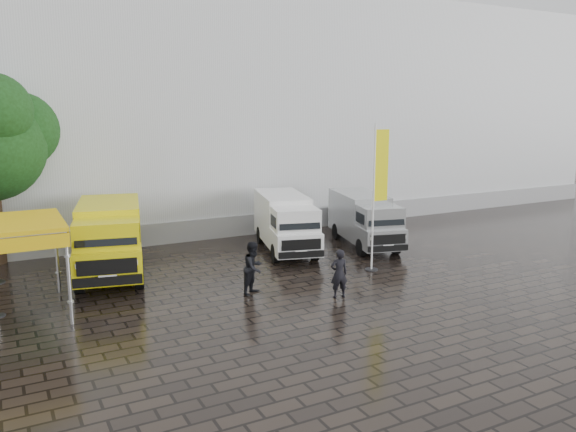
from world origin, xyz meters
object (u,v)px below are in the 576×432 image
van_white (286,224)px  person_front (339,274)px  wheelie_bin (340,216)px  person_tent (254,268)px  van_yellow (110,241)px  van_silver (365,221)px  flagpole (378,188)px

van_white → person_front: bearing=-86.7°
van_white → wheelie_bin: size_ratio=4.93×
van_white → person_front: van_white is taller
wheelie_bin → person_tent: 11.54m
van_yellow → person_tent: van_yellow is taller
van_silver → person_tent: bearing=-137.9°
person_front → flagpole: bearing=-134.2°
van_yellow → van_white: size_ratio=1.03×
flagpole → person_front: (-3.04, -2.11, -2.34)m
van_white → wheelie_bin: 5.90m
van_yellow → wheelie_bin: (12.31, 3.48, -0.76)m
person_tent → van_silver: bearing=-6.4°
flagpole → person_front: 4.38m
wheelie_bin → van_white: bearing=-131.2°
van_yellow → person_tent: (3.83, -4.35, -0.43)m
flagpole → wheelie_bin: (3.14, 7.39, -2.59)m
van_white → flagpole: 4.90m
van_silver → van_white: bearing=-178.5°
van_silver → wheelie_bin: size_ratio=4.71×
van_white → person_front: size_ratio=3.40×
van_silver → wheelie_bin: van_silver is taller
van_silver → person_tent: size_ratio=2.98×
van_yellow → van_silver: 11.01m
van_yellow → wheelie_bin: size_ratio=5.10×
van_yellow → person_front: size_ratio=3.52×
flagpole → wheelie_bin: size_ratio=4.96×
person_front → van_yellow: bearing=-33.5°
person_front → person_tent: (-2.29, 1.68, 0.07)m
van_yellow → wheelie_bin: 12.81m
wheelie_bin → person_front: (-6.19, -9.50, 0.25)m
flagpole → person_tent: size_ratio=3.14×
flagpole → person_tent: 5.81m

